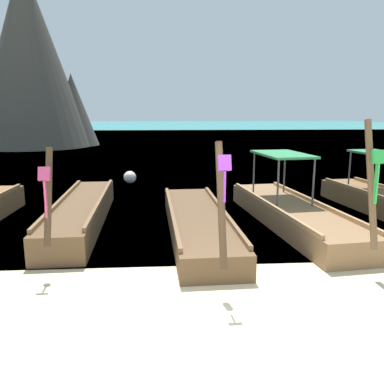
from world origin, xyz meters
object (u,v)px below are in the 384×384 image
(longtail_boat_pink_ribbon, at_px, (82,212))
(longtail_boat_green_ribbon, at_px, (292,213))
(karst_rock, at_px, (32,60))
(mooring_buoy_near, at_px, (130,177))
(longtail_boat_violet_ribbon, at_px, (197,223))

(longtail_boat_pink_ribbon, xyz_separation_m, longtail_boat_green_ribbon, (5.53, -0.47, 0.02))
(karst_rock, bearing_deg, mooring_buoy_near, -63.15)
(longtail_boat_green_ribbon, xyz_separation_m, karst_rock, (-14.26, 25.21, 6.80))
(longtail_boat_pink_ribbon, relative_size, longtail_boat_violet_ribbon, 1.01)
(longtail_boat_green_ribbon, xyz_separation_m, mooring_buoy_near, (-4.78, 6.48, -0.07))
(karst_rock, bearing_deg, longtail_boat_green_ribbon, -60.51)
(mooring_buoy_near, bearing_deg, longtail_boat_violet_ribbon, -72.22)
(longtail_boat_pink_ribbon, relative_size, karst_rock, 0.45)
(longtail_boat_pink_ribbon, distance_m, karst_rock, 27.10)
(mooring_buoy_near, bearing_deg, karst_rock, 116.85)
(mooring_buoy_near, bearing_deg, longtail_boat_pink_ribbon, -97.15)
(longtail_boat_pink_ribbon, relative_size, mooring_buoy_near, 12.86)
(longtail_boat_pink_ribbon, relative_size, longtail_boat_green_ribbon, 1.01)
(longtail_boat_green_ribbon, bearing_deg, longtail_boat_violet_ribbon, -168.27)
(longtail_boat_green_ribbon, bearing_deg, mooring_buoy_near, 126.40)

